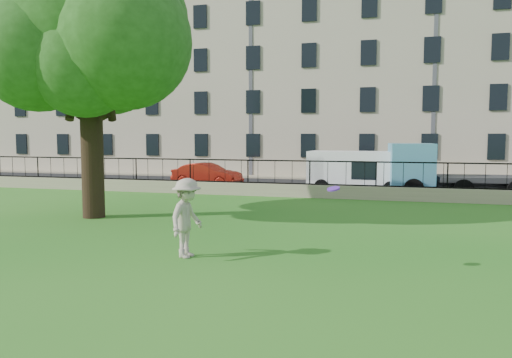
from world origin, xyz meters
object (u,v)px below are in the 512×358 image
(blue_truck, at_px, (454,170))
(red_sedan, at_px, (207,175))
(tree, at_px, (87,31))
(white_van, at_px, (358,172))
(man, at_px, (187,218))
(frisbee, at_px, (333,189))

(blue_truck, bearing_deg, red_sedan, 168.82)
(tree, bearing_deg, white_van, 50.83)
(tree, distance_m, white_van, 14.50)
(red_sedan, xyz_separation_m, blue_truck, (12.94, -1.00, 0.59))
(tree, relative_size, man, 5.20)
(man, relative_size, blue_truck, 0.32)
(blue_truck, bearing_deg, white_van, 167.92)
(white_van, bearing_deg, blue_truck, -1.42)
(frisbee, bearing_deg, blue_truck, 75.46)
(frisbee, relative_size, white_van, 0.05)
(frisbee, bearing_deg, man, 174.21)
(frisbee, xyz_separation_m, red_sedan, (-9.09, 15.87, -1.12))
(man, bearing_deg, red_sedan, 25.44)
(man, xyz_separation_m, blue_truck, (7.34, 14.52, 0.31))
(tree, relative_size, blue_truck, 1.64)
(man, xyz_separation_m, frisbee, (3.48, -0.35, 0.83))
(tree, bearing_deg, blue_truck, 37.60)
(frisbee, bearing_deg, tree, 151.97)
(white_van, distance_m, blue_truck, 4.52)
(tree, xyz_separation_m, frisbee, (9.14, -4.86, -4.69))
(tree, xyz_separation_m, blue_truck, (12.99, 10.01, -5.22))
(red_sedan, distance_m, white_van, 8.47)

